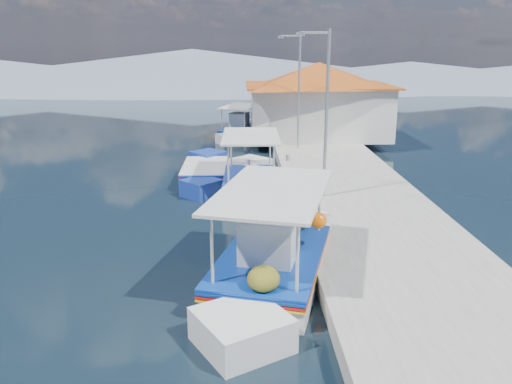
{
  "coord_description": "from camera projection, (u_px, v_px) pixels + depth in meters",
  "views": [
    {
      "loc": [
        1.53,
        -16.5,
        6.02
      ],
      "look_at": [
        2.01,
        -0.19,
        1.3
      ],
      "focal_mm": 36.33,
      "sensor_mm": 36.0,
      "label": 1
    }
  ],
  "objects": [
    {
      "name": "harbor_building",
      "position": [
        318.0,
        98.0,
        31.28
      ],
      "size": [
        10.49,
        10.49,
        4.4
      ],
      "color": "silver",
      "rests_on": "quay"
    },
    {
      "name": "quay",
      "position": [
        338.0,
        176.0,
        23.33
      ],
      "size": [
        5.0,
        44.0,
        0.5
      ],
      "primitive_type": "cube",
      "color": "#ACA9A1",
      "rests_on": "ground"
    },
    {
      "name": "ground",
      "position": [
        196.0,
        228.0,
        17.47
      ],
      "size": [
        160.0,
        160.0,
        0.0
      ],
      "primitive_type": "plane",
      "color": "black",
      "rests_on": "ground"
    },
    {
      "name": "caique_green_canopy",
      "position": [
        251.0,
        184.0,
        21.27
      ],
      "size": [
        2.28,
        7.33,
        2.74
      ],
      "rotation": [
        0.0,
        0.0,
        0.01
      ],
      "color": "white",
      "rests_on": "ground"
    },
    {
      "name": "bollards",
      "position": [
        294.0,
        171.0,
        22.44
      ],
      "size": [
        0.2,
        17.2,
        0.3
      ],
      "color": "#A5A8AD",
      "rests_on": "quay"
    },
    {
      "name": "caique_blue_hull",
      "position": [
        205.0,
        174.0,
        23.26
      ],
      "size": [
        1.95,
        6.53,
        1.16
      ],
      "rotation": [
        0.0,
        0.0,
        0.0
      ],
      "color": "#193596",
      "rests_on": "ground"
    },
    {
      "name": "lamp_post_far",
      "position": [
        297.0,
        86.0,
        27.09
      ],
      "size": [
        1.21,
        0.14,
        6.0
      ],
      "color": "#A5A8AD",
      "rests_on": "quay"
    },
    {
      "name": "lamp_post_near",
      "position": [
        324.0,
        106.0,
        18.45
      ],
      "size": [
        1.21,
        0.14,
        6.0
      ],
      "color": "#A5A8AD",
      "rests_on": "quay"
    },
    {
      "name": "mountain_ridge",
      "position": [
        277.0,
        73.0,
        70.86
      ],
      "size": [
        171.4,
        96.0,
        5.5
      ],
      "color": "slate",
      "rests_on": "ground"
    },
    {
      "name": "main_caique",
      "position": [
        271.0,
        262.0,
        13.45
      ],
      "size": [
        3.92,
        8.24,
        2.81
      ],
      "rotation": [
        0.0,
        0.0,
        0.27
      ],
      "color": "white",
      "rests_on": "ground"
    },
    {
      "name": "caique_far",
      "position": [
        241.0,
        131.0,
        34.01
      ],
      "size": [
        3.24,
        6.27,
        2.31
      ],
      "rotation": [
        0.0,
        0.0,
        0.31
      ],
      "color": "white",
      "rests_on": "ground"
    }
  ]
}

